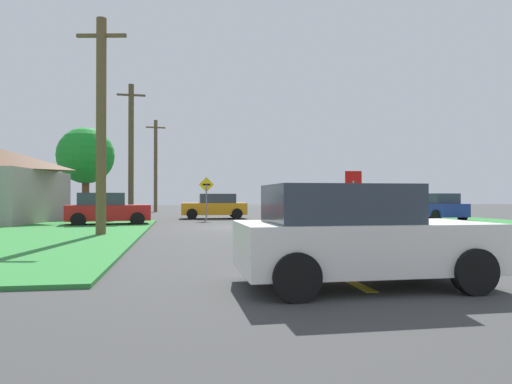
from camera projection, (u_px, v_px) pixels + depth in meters
The scene contains 13 objects.
ground_plane at pixel (242, 227), 21.68m from camera, with size 120.00×120.00×0.00m, color #3C3C3C.
grass_verge_right at pixel (496, 230), 19.37m from camera, with size 12.00×20.00×0.08m, color #308138.
lane_stripe_center at pixel (277, 245), 13.79m from camera, with size 0.20×14.00×0.01m, color yellow.
stop_sign at pixel (353, 188), 21.13m from camera, with size 0.73×0.19×2.60m.
car_approaching_junction at pixel (215, 206), 30.41m from camera, with size 4.21×2.11×1.62m.
parked_car_near_building at pixel (107, 209), 22.91m from camera, with size 4.17×2.38×1.62m.
car_on_crossroad at pixel (435, 207), 28.00m from camera, with size 2.40×4.30×1.62m.
car_behind_on_main_road at pixel (355, 236), 7.43m from camera, with size 3.96×2.15×1.62m.
utility_pole_near at pixel (101, 125), 16.72m from camera, with size 1.79×0.44×7.87m.
utility_pole_mid at pixel (131, 150), 29.98m from camera, with size 1.80×0.35×8.70m.
utility_pole_far at pixel (156, 165), 43.43m from camera, with size 1.80×0.36×8.60m.
direction_sign at pixel (206, 193), 27.84m from camera, with size 0.91×0.08×2.61m.
oak_tree_left at pixel (86, 156), 31.55m from camera, with size 3.81×3.81×6.14m.
Camera 1 is at (-2.82, -21.52, 1.43)m, focal length 32.62 mm.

